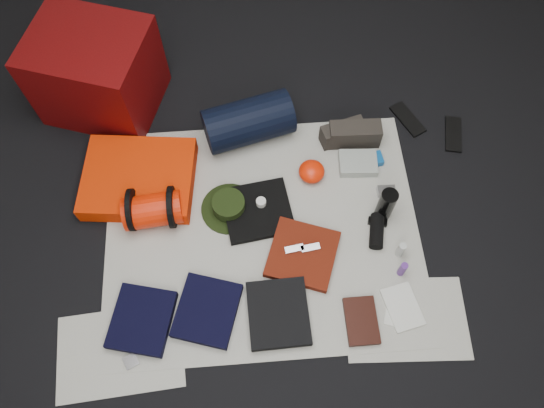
{
  "coord_description": "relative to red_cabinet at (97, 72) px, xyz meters",
  "views": [
    {
      "loc": [
        -0.03,
        -1.07,
        2.51
      ],
      "look_at": [
        0.06,
        0.11,
        0.1
      ],
      "focal_mm": 35.0,
      "sensor_mm": 36.0,
      "label": 1
    }
  ],
  "objects": [
    {
      "name": "trousers_charcoal",
      "position": [
        0.88,
        -1.34,
        -0.22
      ],
      "size": [
        0.29,
        0.33,
        0.05
      ],
      "primitive_type": "cube",
      "rotation": [
        0.0,
        0.0,
        0.03
      ],
      "color": "black",
      "rests_on": "newspaper_mat"
    },
    {
      "name": "red_shirt",
      "position": [
        1.03,
        -1.05,
        -0.22
      ],
      "size": [
        0.41,
        0.41,
        0.04
      ],
      "primitive_type": "cube",
      "rotation": [
        0.0,
        0.0,
        -0.35
      ],
      "color": "#5A1709",
      "rests_on": "newspaper_mat"
    },
    {
      "name": "trousers_navy_b",
      "position": [
        0.55,
        -1.3,
        -0.22
      ],
      "size": [
        0.36,
        0.38,
        0.05
      ],
      "primitive_type": "cube",
      "rotation": [
        0.0,
        0.0,
        -0.3
      ],
      "color": "black",
      "rests_on": "newspaper_mat"
    },
    {
      "name": "sack_strap_right",
      "position": [
        0.39,
        -0.78,
        -0.13
      ],
      "size": [
        0.03,
        0.22,
        0.22
      ],
      "primitive_type": "cylinder",
      "rotation": [
        0.0,
        1.57,
        0.0
      ],
      "color": "black",
      "rests_on": "newspaper_mat"
    },
    {
      "name": "newspaper_mat",
      "position": [
        0.84,
        -0.9,
        -0.24
      ],
      "size": [
        1.6,
        1.3,
        0.01
      ],
      "primitive_type": "cube",
      "color": "beige",
      "rests_on": "floor"
    },
    {
      "name": "hiking_boot_left",
      "position": [
        1.32,
        -0.37,
        -0.18
      ],
      "size": [
        0.26,
        0.15,
        0.12
      ],
      "primitive_type": "cube",
      "rotation": [
        0.0,
        0.0,
        0.27
      ],
      "color": "#2B2722",
      "rests_on": "newspaper_mat"
    },
    {
      "name": "hiking_boot_right",
      "position": [
        1.38,
        -0.39,
        -0.17
      ],
      "size": [
        0.28,
        0.11,
        0.14
      ],
      "primitive_type": "cube",
      "rotation": [
        0.0,
        0.0,
        -0.03
      ],
      "color": "#2B2722",
      "rests_on": "newspaper_mat"
    },
    {
      "name": "compact_camera",
      "position": [
        1.51,
        -0.73,
        -0.22
      ],
      "size": [
        0.09,
        0.06,
        0.04
      ],
      "primitive_type": "cube",
      "rotation": [
        0.0,
        0.0,
        -0.02
      ],
      "color": "#9E9EA2",
      "rests_on": "newspaper_mat"
    },
    {
      "name": "sleeping_pad",
      "position": [
        0.21,
        -0.57,
        -0.19
      ],
      "size": [
        0.62,
        0.53,
        0.1
      ],
      "primitive_type": "cube",
      "rotation": [
        0.0,
        0.0,
        -0.11
      ],
      "color": "red",
      "rests_on": "newspaper_mat"
    },
    {
      "name": "orange_stuff_sack",
      "position": [
        1.12,
        -0.59,
        -0.2
      ],
      "size": [
        0.15,
        0.15,
        0.09
      ],
      "primitive_type": "ellipsoid",
      "rotation": [
        0.0,
        0.0,
        0.09
      ],
      "color": "red",
      "rests_on": "newspaper_mat"
    },
    {
      "name": "toiletry_clear",
      "position": [
        1.51,
        -1.07,
        -0.19
      ],
      "size": [
        0.04,
        0.04,
        0.11
      ],
      "primitive_type": "cylinder",
      "rotation": [
        0.0,
        0.0,
        -0.14
      ],
      "color": "#ACB1AC",
      "rests_on": "newspaper_mat"
    },
    {
      "name": "boonie_brim",
      "position": [
        0.67,
        -0.76,
        -0.24
      ],
      "size": [
        0.39,
        0.39,
        0.01
      ],
      "primitive_type": "cylinder",
      "rotation": [
        0.0,
        0.0,
        -0.43
      ],
      "color": "black",
      "rests_on": "newspaper_mat"
    },
    {
      "name": "speaker",
      "position": [
        1.41,
        -0.96,
        -0.21
      ],
      "size": [
        0.11,
        0.19,
        0.07
      ],
      "primitive_type": "cylinder",
      "rotation": [
        1.57,
        0.0,
        -0.21
      ],
      "color": "black",
      "rests_on": "newspaper_mat"
    },
    {
      "name": "cyan_case",
      "position": [
        1.45,
        -0.53,
        -0.22
      ],
      "size": [
        0.13,
        0.09,
        0.04
      ],
      "primitive_type": "cube",
      "rotation": [
        0.0,
        0.0,
        0.13
      ],
      "color": "#0E4C8C",
      "rests_on": "newspaper_mat"
    },
    {
      "name": "toiletry_purple",
      "position": [
        1.5,
        -1.17,
        -0.19
      ],
      "size": [
        0.05,
        0.05,
        0.11
      ],
      "primitive_type": "cylinder",
      "rotation": [
        0.0,
        0.0,
        0.39
      ],
      "color": "#53277E",
      "rests_on": "newspaper_mat"
    },
    {
      "name": "navy_duffel",
      "position": [
        0.8,
        -0.3,
        -0.12
      ],
      "size": [
        0.52,
        0.36,
        0.25
      ],
      "primitive_type": "cylinder",
      "rotation": [
        0.0,
        1.57,
        0.25
      ],
      "color": "black",
      "rests_on": "newspaper_mat"
    },
    {
      "name": "map_booklet",
      "position": [
        1.48,
        -1.35,
        -0.24
      ],
      "size": [
        0.19,
        0.25,
        0.01
      ],
      "primitive_type": "cube",
      "rotation": [
        0.0,
        0.0,
        0.22
      ],
      "color": "beige",
      "rests_on": "newspaper_mat"
    },
    {
      "name": "newspaper_sheet_front_right",
      "position": [
        1.49,
        -1.4,
        -0.25
      ],
      "size": [
        0.6,
        0.43,
        0.0
      ],
      "primitive_type": "cube",
      "rotation": [
        0.0,
        0.0,
        -0.05
      ],
      "color": "beige",
      "rests_on": "floor"
    },
    {
      "name": "red_cabinet",
      "position": [
        0.0,
        0.0,
        0.0
      ],
      "size": [
        0.72,
        0.66,
        0.5
      ],
      "primitive_type": "cube",
      "rotation": [
        0.0,
        0.0,
        -0.32
      ],
      "color": "#530606",
      "rests_on": "floor"
    },
    {
      "name": "floor",
      "position": [
        0.84,
        -0.9,
        -0.26
      ],
      "size": [
        4.5,
        4.5,
        0.02
      ],
      "primitive_type": "cube",
      "color": "black",
      "rests_on": "ground"
    },
    {
      "name": "key_cluster",
      "position": [
        0.19,
        -1.5,
        -0.24
      ],
      "size": [
        0.08,
        0.08,
        0.01
      ],
      "primitive_type": "cube",
      "rotation": [
        0.0,
        0.0,
        0.43
      ],
      "color": "#9E9EA2",
      "rests_on": "newspaper_mat"
    },
    {
      "name": "sunglasses",
      "position": [
        1.43,
        -0.9,
        -0.23
      ],
      "size": [
        0.1,
        0.06,
        0.02
      ],
      "primitive_type": "cube",
      "rotation": [
        0.0,
        0.0,
        -0.25
      ],
      "color": "black",
      "rests_on": "newspaper_mat"
    },
    {
      "name": "flip_flop_left",
      "position": [
        1.71,
        -0.27,
        -0.24
      ],
      "size": [
        0.18,
        0.25,
        0.01
      ],
      "primitive_type": "cube",
      "rotation": [
        0.0,
        0.0,
        0.46
      ],
      "color": "black",
      "rests_on": "floor"
    },
    {
      "name": "black_tshirt",
      "position": [
        0.82,
        -0.79,
        -0.22
      ],
      "size": [
        0.38,
        0.36,
        0.03
      ],
      "primitive_type": "cube",
      "rotation": [
        0.0,
        0.0,
        0.14
      ],
      "color": "black",
      "rests_on": "newspaper_mat"
    },
    {
      "name": "boonie_crown",
      "position": [
        0.67,
        -0.76,
        -0.2
      ],
      "size": [
        0.17,
        0.17,
        0.07
      ],
      "primitive_type": "cylinder",
      "color": "black",
      "rests_on": "boonie_brim"
    },
    {
      "name": "first_aid_pouch",
      "position": [
        1.38,
        -0.55,
        -0.22
      ],
      "size": [
        0.21,
        0.16,
        0.05
      ],
      "primitive_type": "cube",
      "rotation": [
        0.0,
        0.0,
        -0.07
      ],
      "color": "gray",
      "rests_on": "newspaper_mat"
    },
    {
      "name": "tape_roll",
      "position": [
        0.84,
        -0.76,
        -0.19
      ],
      "size": [
        0.05,
        0.05,
        0.04
      ],
      "primitive_type": "cylinder",
      "color": "beige",
      "rests_on": "black_tshirt"
    },
    {
      "name": "stuff_sack",
      "position": [
        0.29,
        -0.78,
        -0.16
      ],
      "size": [
        0.31,
        0.2,
        0.17
      ],
      "primitive_type": "cylinder",
      "rotation": [
        0.0,
        1.57,
        0.1
      ],
      "color": "red",
      "rests_on": "newspaper_mat"
    },
    {
      "name": "energy_bar_a",
      "position": [
        0.99,
        -1.03,
        -0.19
      ],
      "size": [
        0.1,
        0.05,
        0.01
      ],
      "primitive_type": "cube",
      "rotation": [
        0.0,
        0.0,
        0.14
      ],
      "color": "#9E9EA2",
      "rests_on": "red_shirt"
    },
    {
      "name": "newspaper_sheet_front_left",
      "position": [
        0.14,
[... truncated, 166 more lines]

